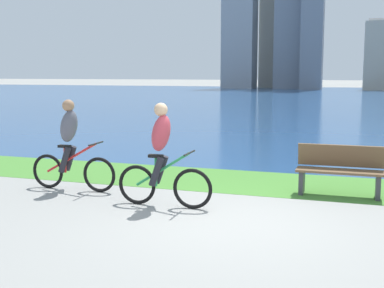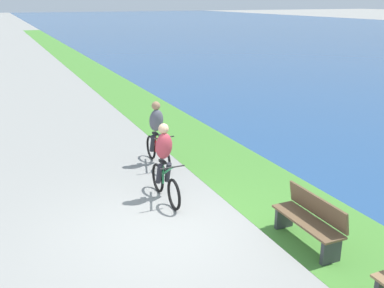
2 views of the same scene
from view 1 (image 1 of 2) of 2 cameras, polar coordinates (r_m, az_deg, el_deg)
name	(u,v)px [view 1 (image 1 of 2)]	position (r m, az deg, el deg)	size (l,w,h in m)	color
ground_plane	(232,222)	(7.56, 4.52, -8.72)	(300.00, 300.00, 0.00)	gray
grass_strip_bayside	(265,183)	(10.21, 8.24, -4.35)	(120.00, 2.24, 0.01)	#478433
bay_water_surface	(338,98)	(45.30, 16.10, 4.95)	(300.00, 68.54, 0.00)	navy
cyclist_lead	(162,156)	(8.23, -3.39, -1.33)	(1.63, 0.52, 1.70)	black
cyclist_trailing	(70,146)	(9.64, -13.53, -0.18)	(1.74, 0.52, 1.69)	black
bench_far_along_path	(340,171)	(9.39, 16.29, -2.90)	(1.50, 0.47, 0.90)	brown
city_skyline_far_shore	(314,16)	(71.42, 13.59, 13.87)	(37.51, 13.11, 24.85)	#8C939E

